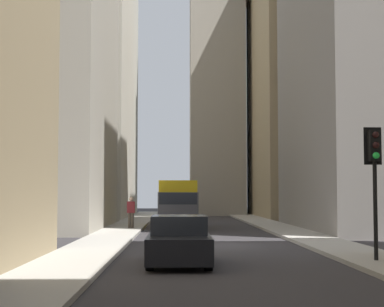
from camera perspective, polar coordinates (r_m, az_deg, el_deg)
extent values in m
plane|color=#302D30|center=(26.10, 1.90, -8.09)|extent=(135.00, 135.00, 0.00)
cube|color=#A8A399|center=(26.23, -8.06, -7.88)|extent=(90.00, 2.20, 0.14)
cube|color=#A8A399|center=(26.73, 11.66, -7.77)|extent=(90.00, 2.20, 0.14)
cube|color=#9E8966|center=(58.74, 10.61, 6.69)|extent=(16.02, 10.00, 24.99)
cube|color=beige|center=(58.79, -10.31, 5.47)|extent=(19.88, 10.00, 22.55)
cube|color=gray|center=(63.44, 2.22, 4.98)|extent=(5.24, 5.24, 23.06)
cube|color=yellow|center=(39.60, -1.25, -4.34)|extent=(4.60, 2.25, 2.60)
cube|color=#38383D|center=(36.40, -1.24, -4.95)|extent=(1.90, 2.25, 1.90)
cube|color=black|center=(36.39, -1.24, -4.01)|extent=(1.92, 2.09, 0.64)
cylinder|color=black|center=(36.44, 0.31, -6.13)|extent=(0.88, 0.28, 0.88)
cylinder|color=black|center=(36.44, -2.80, -6.13)|extent=(0.88, 0.28, 0.88)
cylinder|color=black|center=(41.04, 0.13, -5.85)|extent=(0.88, 0.28, 0.88)
cylinder|color=black|center=(41.03, -2.64, -5.85)|extent=(0.88, 0.28, 0.88)
cube|color=black|center=(18.68, -1.16, -8.25)|extent=(4.30, 1.78, 0.70)
cube|color=black|center=(18.84, -1.16, -6.33)|extent=(2.10, 1.58, 0.54)
cylinder|color=black|center=(17.38, 1.46, -9.28)|extent=(0.64, 0.22, 0.64)
cylinder|color=black|center=(17.37, -3.75, -9.28)|extent=(0.64, 0.22, 0.64)
cylinder|color=black|center=(20.06, 1.08, -8.53)|extent=(0.64, 0.22, 0.64)
cylinder|color=black|center=(20.06, -3.42, -8.52)|extent=(0.64, 0.22, 0.64)
cylinder|color=black|center=(19.38, 15.93, -4.86)|extent=(0.12, 0.12, 2.86)
cube|color=black|center=(19.43, 15.83, 0.68)|extent=(0.28, 0.32, 0.90)
cube|color=black|center=(19.57, 15.70, 0.65)|extent=(0.03, 0.52, 1.10)
sphere|color=black|center=(19.30, 15.96, 1.61)|extent=(0.20, 0.20, 0.20)
sphere|color=black|center=(19.27, 15.97, 0.72)|extent=(0.20, 0.20, 0.20)
sphere|color=green|center=(19.25, 15.99, -0.17)|extent=(0.20, 0.20, 0.20)
cylinder|color=#473D33|center=(36.58, -5.30, -5.92)|extent=(0.16, 0.16, 0.84)
cylinder|color=#473D33|center=(36.59, -5.56, -5.92)|extent=(0.16, 0.16, 0.84)
cube|color=maroon|center=(36.56, -5.42, -4.75)|extent=(0.26, 0.44, 0.65)
sphere|color=beige|center=(36.56, -5.42, -4.01)|extent=(0.22, 0.22, 0.22)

